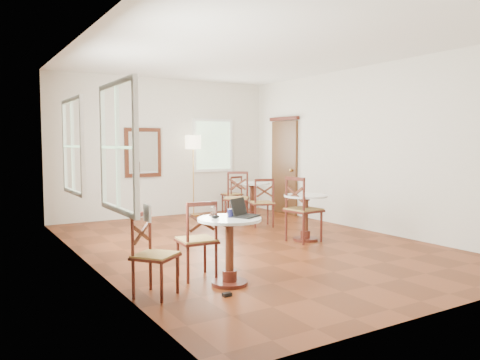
% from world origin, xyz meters
% --- Properties ---
extents(ground, '(7.00, 7.00, 0.00)m').
position_xyz_m(ground, '(0.00, 0.00, 0.00)').
color(ground, '#632911').
rests_on(ground, ground).
extents(room_shell, '(5.02, 7.02, 3.01)m').
position_xyz_m(room_shell, '(-0.06, 0.27, 1.89)').
color(room_shell, beige).
rests_on(room_shell, ground).
extents(cafe_table_near, '(0.72, 0.72, 0.76)m').
position_xyz_m(cafe_table_near, '(-1.37, -1.71, 0.47)').
color(cafe_table_near, '#4A1B12').
rests_on(cafe_table_near, ground).
extents(cafe_table_mid, '(0.71, 0.71, 0.75)m').
position_xyz_m(cafe_table_mid, '(0.94, -0.23, 0.47)').
color(cafe_table_mid, '#4A1B12').
rests_on(cafe_table_mid, ground).
extents(cafe_table_back, '(0.73, 0.73, 0.77)m').
position_xyz_m(cafe_table_back, '(1.38, 2.07, 0.48)').
color(cafe_table_back, '#4A1B12').
rests_on(cafe_table_back, ground).
extents(chair_near_a, '(0.46, 0.46, 0.93)m').
position_xyz_m(chair_near_a, '(-1.56, -1.29, 0.46)').
color(chair_near_a, '#4A1B12').
rests_on(chair_near_a, ground).
extents(chair_near_b, '(0.57, 0.57, 0.88)m').
position_xyz_m(chair_near_b, '(-2.24, -1.64, 0.44)').
color(chair_near_b, '#4A1B12').
rests_on(chair_near_b, ground).
extents(chair_mid_a, '(0.54, 0.54, 0.93)m').
position_xyz_m(chair_mid_a, '(1.05, 1.21, 0.46)').
color(chair_mid_a, '#4A1B12').
rests_on(chair_mid_a, ground).
extents(chair_mid_b, '(0.53, 0.53, 1.06)m').
position_xyz_m(chair_mid_b, '(0.83, -0.29, 0.53)').
color(chair_mid_b, '#4A1B12').
rests_on(chair_mid_b, ground).
extents(chair_back_a, '(0.45, 0.45, 0.84)m').
position_xyz_m(chair_back_a, '(1.57, 3.21, 0.42)').
color(chair_back_a, '#4A1B12').
rests_on(chair_back_a, ground).
extents(chair_back_b, '(0.67, 0.67, 1.03)m').
position_xyz_m(chair_back_b, '(0.83, 1.79, 0.51)').
color(chair_back_b, '#4A1B12').
rests_on(chair_back_b, ground).
extents(floor_lamp, '(0.34, 0.34, 1.78)m').
position_xyz_m(floor_lamp, '(0.54, 3.15, 1.50)').
color(floor_lamp, '#BF8C3F').
rests_on(floor_lamp, ground).
extents(laptop, '(0.36, 0.34, 0.21)m').
position_xyz_m(laptop, '(-1.18, -1.71, 0.81)').
color(laptop, black).
rests_on(laptop, cafe_table_near).
extents(mouse, '(0.11, 0.08, 0.04)m').
position_xyz_m(mouse, '(-1.52, -1.66, 0.78)').
color(mouse, black).
rests_on(mouse, cafe_table_near).
extents(navy_mug, '(0.12, 0.08, 0.09)m').
position_xyz_m(navy_mug, '(-1.32, -1.68, 0.81)').
color(navy_mug, black).
rests_on(navy_mug, cafe_table_near).
extents(water_glass, '(0.06, 0.06, 0.10)m').
position_xyz_m(water_glass, '(-1.46, -1.51, 0.81)').
color(water_glass, white).
rests_on(water_glass, cafe_table_near).
extents(power_adapter, '(0.10, 0.06, 0.04)m').
position_xyz_m(power_adapter, '(-1.60, -2.06, 0.02)').
color(power_adapter, black).
rests_on(power_adapter, ground).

